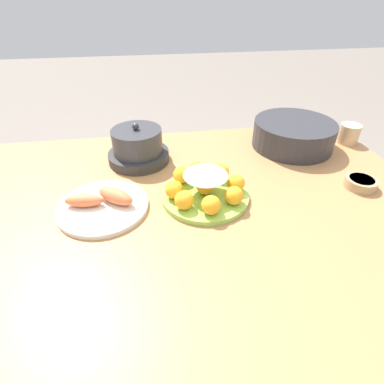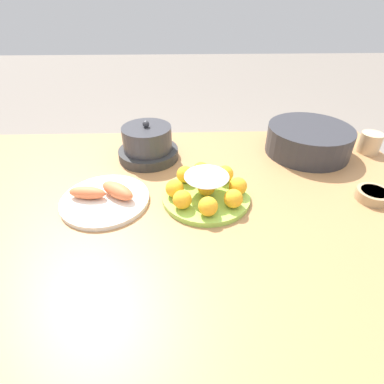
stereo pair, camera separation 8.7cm
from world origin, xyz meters
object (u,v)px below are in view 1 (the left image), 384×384
object	(u,v)px
cup_far	(349,134)
warming_pot	(138,147)
dining_table	(179,228)
seafood_platter	(103,204)
sauce_bowl	(361,182)
cake_plate	(205,188)
serving_bowl	(293,134)

from	to	relation	value
cup_far	warming_pot	bearing A→B (deg)	-178.40
dining_table	seafood_platter	size ratio (longest dim) A/B	6.02
dining_table	sauce_bowl	world-z (taller)	sauce_bowl
cake_plate	seafood_platter	size ratio (longest dim) A/B	1.02
serving_bowl	seafood_platter	world-z (taller)	serving_bowl
dining_table	cup_far	world-z (taller)	cup_far
dining_table	sauce_bowl	size ratio (longest dim) A/B	16.25
cake_plate	warming_pot	world-z (taller)	warming_pot
cake_plate	cup_far	size ratio (longest dim) A/B	3.39
seafood_platter	warming_pot	bearing A→B (deg)	68.31
serving_bowl	seafood_platter	bearing A→B (deg)	-157.57
sauce_bowl	seafood_platter	bearing A→B (deg)	179.03
seafood_platter	sauce_bowl	bearing A→B (deg)	-0.97
seafood_platter	warming_pot	size ratio (longest dim) A/B	1.19
cake_plate	seafood_platter	bearing A→B (deg)	-178.64
dining_table	seafood_platter	bearing A→B (deg)	170.48
serving_bowl	seafood_platter	xyz separation A→B (m)	(-0.71, -0.29, -0.04)
dining_table	sauce_bowl	xyz separation A→B (m)	(0.59, 0.02, 0.09)
cake_plate	warming_pot	distance (m)	0.33
serving_bowl	seafood_platter	size ratio (longest dim) A/B	1.18
dining_table	cup_far	distance (m)	0.81
serving_bowl	cup_far	size ratio (longest dim) A/B	3.93
cake_plate	cup_far	world-z (taller)	cake_plate
cake_plate	sauce_bowl	distance (m)	0.50
serving_bowl	cake_plate	bearing A→B (deg)	-144.95
serving_bowl	warming_pot	distance (m)	0.60
dining_table	warming_pot	xyz separation A→B (m)	(-0.11, 0.30, 0.13)
seafood_platter	cup_far	xyz separation A→B (m)	(0.95, 0.29, 0.02)
serving_bowl	seafood_platter	distance (m)	0.76
sauce_bowl	seafood_platter	size ratio (longest dim) A/B	0.37
serving_bowl	warming_pot	bearing A→B (deg)	-177.66
cup_far	sauce_bowl	bearing A→B (deg)	-115.10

